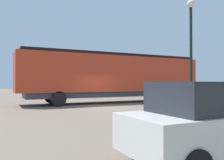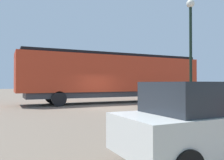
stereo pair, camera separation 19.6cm
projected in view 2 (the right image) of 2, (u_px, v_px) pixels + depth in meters
The scene contains 5 objects.
ground_plane at pixel (108, 107), 16.13m from camera, with size 120.00×120.00×0.00m, color #756656.
locomotive at pixel (120, 76), 20.60m from camera, with size 3.11×16.34×4.24m.
parked_car_white at pixel (208, 120), 5.05m from camera, with size 1.81×4.28×1.73m.
lamp_post at pixel (191, 37), 13.23m from camera, with size 0.47×0.47×6.53m.
platform_fence at pixel (216, 96), 16.84m from camera, with size 0.05×10.44×1.12m.
Camera 2 is at (14.72, -6.67, 1.70)m, focal length 36.92 mm.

